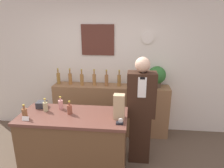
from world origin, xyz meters
name	(u,v)px	position (x,y,z in m)	size (l,w,h in m)	color
back_wall	(107,65)	(0.00, 2.00, 1.36)	(5.20, 0.09, 2.70)	silver
back_shelf	(111,109)	(0.09, 1.76, 0.50)	(2.23, 0.36, 1.00)	#8E6642
display_counter	(75,146)	(-0.27, 0.50, 0.49)	(1.45, 0.66, 0.98)	brown
shopkeeper	(140,112)	(0.64, 0.97, 0.84)	(0.43, 0.27, 1.69)	#331E14
potted_plant	(157,76)	(0.95, 1.76, 1.21)	(0.33, 0.33, 0.40)	#4C3D2D
paper_bag	(119,107)	(0.34, 0.46, 1.14)	(0.14, 0.11, 0.32)	tan
tape_dispenser	(120,122)	(0.37, 0.31, 1.00)	(0.09, 0.06, 0.07)	black
price_card_left	(26,119)	(-0.82, 0.27, 1.00)	(0.09, 0.02, 0.06)	white
gift_box	(42,104)	(-0.80, 0.69, 1.02)	(0.14, 0.15, 0.09)	#2D2D33
counter_bottle_0	(25,113)	(-0.87, 0.34, 1.05)	(0.07, 0.07, 0.19)	brown
counter_bottle_1	(45,106)	(-0.69, 0.57, 1.05)	(0.07, 0.07, 0.19)	tan
counter_bottle_2	(61,104)	(-0.50, 0.67, 1.05)	(0.07, 0.07, 0.19)	tan
counter_bottle_3	(70,109)	(-0.33, 0.52, 1.05)	(0.07, 0.07, 0.19)	brown
shelf_bottle_0	(58,78)	(-0.94, 1.77, 1.11)	(0.07, 0.07, 0.31)	olive
shelf_bottle_1	(70,78)	(-0.70, 1.77, 1.11)	(0.07, 0.07, 0.31)	#A36D38
shelf_bottle_2	(82,79)	(-0.46, 1.74, 1.11)	(0.07, 0.07, 0.31)	#A0713A
shelf_bottle_3	(94,79)	(-0.23, 1.76, 1.11)	(0.07, 0.07, 0.31)	#A3713E
shelf_bottle_4	(107,80)	(0.01, 1.74, 1.11)	(0.07, 0.07, 0.31)	#9A673D
shelf_bottle_5	(119,80)	(0.25, 1.76, 1.11)	(0.07, 0.07, 0.31)	olive
shelf_bottle_6	(132,80)	(0.49, 1.76, 1.11)	(0.07, 0.07, 0.31)	#A56D31
shelf_bottle_7	(145,81)	(0.73, 1.74, 1.11)	(0.07, 0.07, 0.31)	#A4653F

